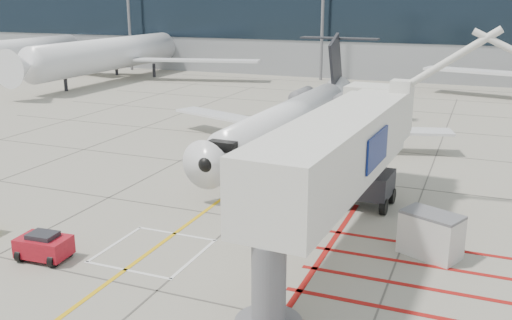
% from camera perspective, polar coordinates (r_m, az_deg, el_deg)
% --- Properties ---
extents(ground_plane, '(260.00, 260.00, 0.00)m').
position_cam_1_polar(ground_plane, '(25.47, -5.13, -8.87)').
color(ground_plane, gray).
rests_on(ground_plane, ground).
extents(regional_jet, '(23.60, 29.35, 7.52)m').
position_cam_1_polar(regional_jet, '(38.49, 2.20, 5.58)').
color(regional_jet, silver).
rests_on(regional_jet, ground_plane).
extents(jet_bridge, '(10.45, 20.24, 7.90)m').
position_cam_1_polar(jet_bridge, '(24.04, 7.88, -0.42)').
color(jet_bridge, silver).
rests_on(jet_bridge, ground_plane).
extents(pushback_tug, '(2.24, 1.49, 1.25)m').
position_cam_1_polar(pushback_tug, '(25.81, -20.46, -8.00)').
color(pushback_tug, '#A20F1D').
rests_on(pushback_tug, ground_plane).
extents(baggage_cart, '(1.90, 1.33, 1.13)m').
position_cam_1_polar(baggage_cart, '(31.15, 2.02, -2.99)').
color(baggage_cart, '#5A5A5F').
rests_on(baggage_cart, ground_plane).
extents(ground_power_unit, '(2.80, 2.28, 1.93)m').
position_cam_1_polar(ground_power_unit, '(25.52, 17.08, -7.14)').
color(ground_power_unit, beige).
rests_on(ground_power_unit, ground_plane).
extents(cone_nose, '(0.34, 0.34, 0.47)m').
position_cam_1_polar(cone_nose, '(29.44, -2.08, -4.82)').
color(cone_nose, orange).
rests_on(cone_nose, ground_plane).
extents(cone_side, '(0.32, 0.32, 0.44)m').
position_cam_1_polar(cone_side, '(33.49, -1.08, -2.24)').
color(cone_side, '#F5580C').
rests_on(cone_side, ground_plane).
extents(terminal_building, '(180.00, 28.00, 14.00)m').
position_cam_1_polar(terminal_building, '(90.58, 22.09, 12.47)').
color(terminal_building, gray).
rests_on(terminal_building, ground_plane).
extents(terminal_glass_band, '(180.00, 0.10, 6.00)m').
position_cam_1_polar(terminal_glass_band, '(76.50, 22.04, 12.80)').
color(terminal_glass_band, black).
rests_on(terminal_glass_band, ground_plane).
extents(bg_aircraft_a, '(32.90, 36.55, 10.97)m').
position_cam_1_polar(bg_aircraft_a, '(92.27, -22.22, 11.55)').
color(bg_aircraft_a, silver).
rests_on(bg_aircraft_a, ground_plane).
extents(bg_aircraft_b, '(37.46, 41.62, 12.49)m').
position_cam_1_polar(bg_aircraft_b, '(81.09, -13.06, 12.39)').
color(bg_aircraft_b, silver).
rests_on(bg_aircraft_b, ground_plane).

